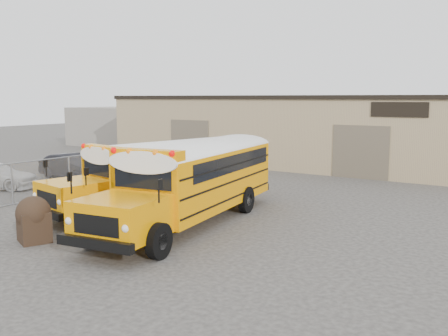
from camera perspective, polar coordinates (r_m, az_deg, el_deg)
The scene contains 8 objects.
ground at distance 18.44m, azimuth -12.44°, elevation -6.36°, with size 120.00×120.00×0.00m, color #34312F.
warehouse at distance 34.91m, azimuth 11.70°, elevation 4.34°, with size 30.20×10.20×4.67m.
chainlink_fence at distance 24.63m, azimuth -17.25°, elevation -0.78°, with size 0.07×18.07×1.81m.
distant_building_left at distance 49.06m, azimuth -12.04°, elevation 4.68°, with size 8.00×6.00×3.60m, color gray.
school_bus_left at distance 24.91m, azimuth 3.24°, elevation 1.31°, with size 4.03×9.78×2.79m.
school_bus_right at distance 23.78m, azimuth 3.72°, elevation 1.28°, with size 3.90×10.48×3.00m.
tarp_bundle at distance 16.89m, azimuth -20.93°, elevation -5.41°, with size 1.24×1.19×1.47m.
car_dark at distance 29.14m, azimuth -16.94°, elevation 0.17°, with size 1.50×4.30×1.42m, color black.
Camera 1 is at (12.89, -12.38, 4.53)m, focal length 40.00 mm.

